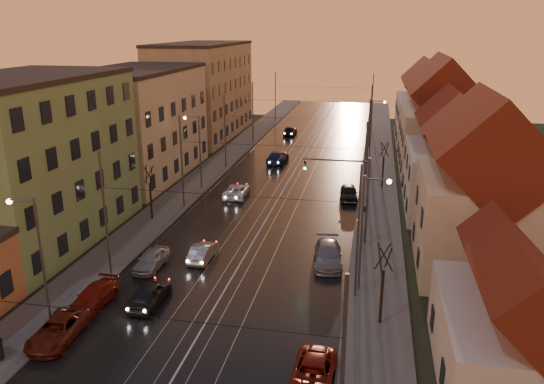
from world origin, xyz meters
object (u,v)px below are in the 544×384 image
Objects in this scene: driving_car_2 at (237,191)px; parked_left_2 at (93,297)px; street_lamp_0 at (36,250)px; traffic_light_mast at (355,190)px; parked_right_1 at (328,255)px; driving_car_3 at (278,157)px; driving_car_4 at (290,131)px; parked_left_3 at (151,259)px; parked_right_2 at (349,193)px; driving_car_0 at (150,293)px; parked_left_1 at (58,330)px; street_lamp_3 at (374,124)px; parked_right_0 at (313,374)px; street_lamp_1 at (367,223)px; driving_car_1 at (203,252)px; street_lamp_2 at (197,145)px.

driving_car_2 is 23.44m from parked_left_2.
street_lamp_0 is 23.42m from traffic_light_mast.
parked_left_2 is 0.84× the size of parked_right_1.
driving_car_4 is (-1.26, 17.90, -0.03)m from driving_car_3.
parked_right_1 is (-1.61, -4.21, -3.87)m from traffic_light_mast.
parked_right_2 reaches higher than parked_left_3.
traffic_light_mast is 1.72× the size of driving_car_0.
parked_left_1 is 0.91× the size of parked_right_1.
parked_right_2 is (-2.05, -16.56, -4.17)m from street_lamp_3.
driving_car_3 is at bearing -98.41° from driving_car_2.
driving_car_3 is at bearing 104.90° from parked_right_0.
street_lamp_0 is at bearing -108.00° from parked_left_3.
street_lamp_0 is 1.70× the size of driving_car_2.
street_lamp_1 is 2.02× the size of parked_left_3.
parked_right_0 is (11.29, -28.34, -0.03)m from driving_car_2.
parked_right_0 is at bearing -39.03° from parked_left_3.
parked_right_1 is (-0.56, 14.10, 0.11)m from parked_right_0.
driving_car_1 is at bearing -109.91° from street_lamp_3.
street_lamp_3 is at bearing -129.22° from driving_car_2.
traffic_light_mast is 1.59× the size of parked_left_1.
street_lamp_2 is at bearing 144.93° from traffic_light_mast.
parked_left_2 is (-15.59, -13.19, -3.99)m from traffic_light_mast.
parked_right_1 is at bearing 125.70° from street_lamp_1.
parked_right_1 is (10.58, 8.08, 0.01)m from driving_car_0.
street_lamp_2 is at bearing -24.98° from driving_car_2.
driving_car_0 is 37.16m from driving_car_3.
driving_car_0 is at bearing 80.24° from driving_car_1.
street_lamp_2 is 22.80m from parked_right_1.
traffic_light_mast is 1.87× the size of driving_car_1.
driving_car_0 is (4.90, 3.70, -4.17)m from street_lamp_0.
parked_left_2 is at bearing 162.77° from parked_right_0.
street_lamp_3 reaches higher than parked_left_2.
parked_right_1 is (15.49, -16.21, -4.16)m from street_lamp_2.
driving_car_3 is 1.27× the size of parked_left_2.
parked_left_2 is (0.00, 3.96, -0.02)m from parked_left_1.
street_lamp_1 reaches higher than parked_left_3.
driving_car_4 reaches higher than driving_car_0.
parked_right_0 is (9.91, -13.00, -0.01)m from driving_car_1.
street_lamp_2 and street_lamp_3 have the same top height.
driving_car_3 is (-11.90, -3.16, -4.11)m from street_lamp_3.
driving_car_1 is 9.41m from parked_right_1.
street_lamp_0 reaches higher than parked_left_1.
street_lamp_0 is at bearing 86.30° from driving_car_4.
street_lamp_1 is 14.59m from driving_car_0.
traffic_light_mast is 1.82× the size of parked_left_3.
street_lamp_1 is 27.05m from street_lamp_2.
driving_car_3 is 30.47m from parked_right_1.
street_lamp_0 is at bearing -149.35° from parked_right_1.
street_lamp_3 is 22.85m from driving_car_2.
parked_left_1 is at bearing -122.93° from parked_right_2.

